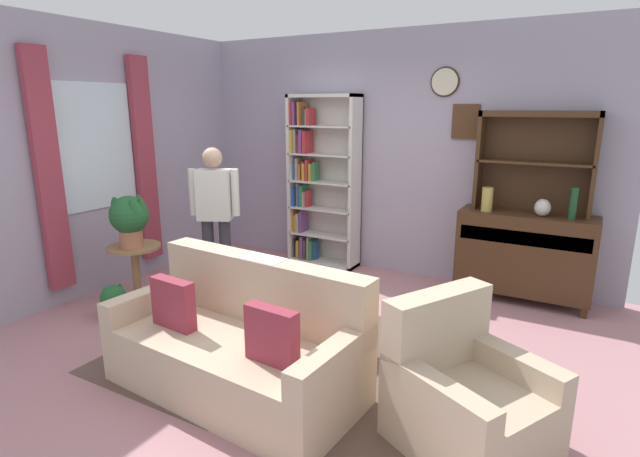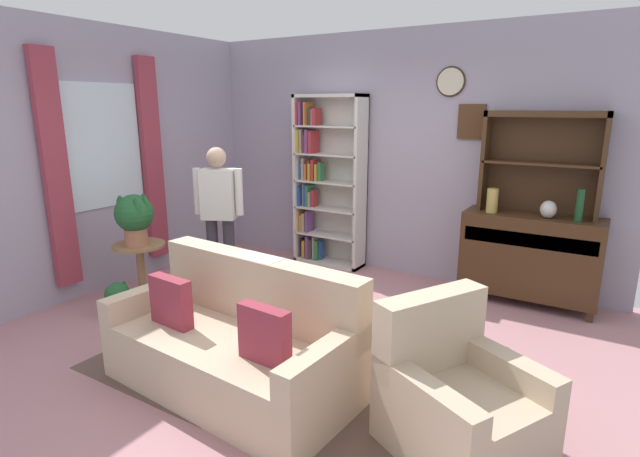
# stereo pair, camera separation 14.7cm
# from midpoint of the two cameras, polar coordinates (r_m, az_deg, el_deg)

# --- Properties ---
(ground_plane) EXTENTS (5.40, 4.60, 0.02)m
(ground_plane) POSITION_cam_midpoint_polar(r_m,az_deg,el_deg) (4.39, -3.46, -12.65)
(ground_plane) COLOR #B27A7F
(wall_back) EXTENTS (5.00, 0.09, 2.80)m
(wall_back) POSITION_cam_midpoint_polar(r_m,az_deg,el_deg) (5.85, 7.87, 8.49)
(wall_back) COLOR #A399AD
(wall_back) RESTS_ON ground_plane
(wall_left) EXTENTS (0.16, 4.20, 2.80)m
(wall_left) POSITION_cam_midpoint_polar(r_m,az_deg,el_deg) (5.74, -25.51, 7.08)
(wall_left) COLOR #A399AD
(wall_left) RESTS_ON ground_plane
(area_rug) EXTENTS (2.83, 2.12, 0.01)m
(area_rug) POSITION_cam_midpoint_polar(r_m,az_deg,el_deg) (4.07, -3.37, -14.76)
(area_rug) COLOR brown
(area_rug) RESTS_ON ground_plane
(bookshelf) EXTENTS (0.90, 0.30, 2.10)m
(bookshelf) POSITION_cam_midpoint_polar(r_m,az_deg,el_deg) (6.12, -0.91, 5.42)
(bookshelf) COLOR silver
(bookshelf) RESTS_ON ground_plane
(sideboard) EXTENTS (1.30, 0.45, 0.92)m
(sideboard) POSITION_cam_midpoint_polar(r_m,az_deg,el_deg) (5.38, 21.94, -2.65)
(sideboard) COLOR #422816
(sideboard) RESTS_ON ground_plane
(sideboard_hutch) EXTENTS (1.10, 0.26, 1.00)m
(sideboard_hutch) POSITION_cam_midpoint_polar(r_m,az_deg,el_deg) (5.30, 23.15, 8.60)
(sideboard_hutch) COLOR #422816
(sideboard_hutch) RESTS_ON sideboard
(vase_tall) EXTENTS (0.11, 0.11, 0.24)m
(vase_tall) POSITION_cam_midpoint_polar(r_m,az_deg,el_deg) (5.24, 18.13, 3.25)
(vase_tall) COLOR tan
(vase_tall) RESTS_ON sideboard
(vase_round) EXTENTS (0.15, 0.15, 0.17)m
(vase_round) POSITION_cam_midpoint_polar(r_m,az_deg,el_deg) (5.19, 23.75, 2.23)
(vase_round) COLOR beige
(vase_round) RESTS_ON sideboard
(bottle_wine) EXTENTS (0.07, 0.07, 0.31)m
(bottle_wine) POSITION_cam_midpoint_polar(r_m,az_deg,el_deg) (5.14, 26.67, 2.59)
(bottle_wine) COLOR #194223
(bottle_wine) RESTS_ON sideboard
(couch_floral) EXTENTS (1.86, 0.98, 0.90)m
(couch_floral) POSITION_cam_midpoint_polar(r_m,az_deg,el_deg) (3.61, -10.63, -13.45)
(couch_floral) COLOR #C6AD8E
(couch_floral) RESTS_ON ground_plane
(armchair_floral) EXTENTS (1.04, 1.03, 0.88)m
(armchair_floral) POSITION_cam_midpoint_polar(r_m,az_deg,el_deg) (3.14, 15.23, -18.70)
(armchair_floral) COLOR #C6AD8E
(armchair_floral) RESTS_ON ground_plane
(plant_stand) EXTENTS (0.52, 0.52, 0.60)m
(plant_stand) POSITION_cam_midpoint_polar(r_m,az_deg,el_deg) (5.35, -21.38, -4.22)
(plant_stand) COLOR #997047
(plant_stand) RESTS_ON ground_plane
(potted_plant_large) EXTENTS (0.38, 0.38, 0.52)m
(potted_plant_large) POSITION_cam_midpoint_polar(r_m,az_deg,el_deg) (5.15, -22.03, 1.21)
(potted_plant_large) COLOR #AD6B4C
(potted_plant_large) RESTS_ON plant_stand
(potted_plant_small) EXTENTS (0.24, 0.24, 0.33)m
(potted_plant_small) POSITION_cam_midpoint_polar(r_m,az_deg,el_deg) (5.09, -23.63, -7.53)
(potted_plant_small) COLOR gray
(potted_plant_small) RESTS_ON ground_plane
(person_reading) EXTENTS (0.50, 0.33, 1.56)m
(person_reading) POSITION_cam_midpoint_polar(r_m,az_deg,el_deg) (5.19, -12.90, 1.97)
(person_reading) COLOR #38333D
(person_reading) RESTS_ON ground_plane
(coffee_table) EXTENTS (0.80, 0.50, 0.42)m
(coffee_table) POSITION_cam_midpoint_polar(r_m,az_deg,el_deg) (4.08, -3.62, -9.20)
(coffee_table) COLOR #422816
(coffee_table) RESTS_ON ground_plane
(book_stack) EXTENTS (0.21, 0.13, 0.05)m
(book_stack) POSITION_cam_midpoint_polar(r_m,az_deg,el_deg) (3.93, -2.77, -8.65)
(book_stack) COLOR gold
(book_stack) RESTS_ON coffee_table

